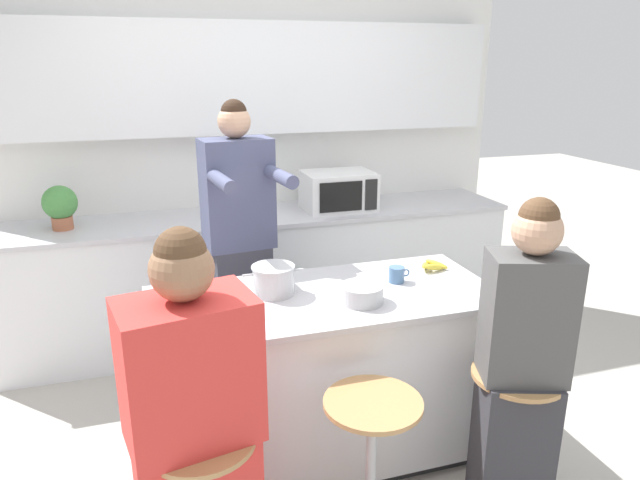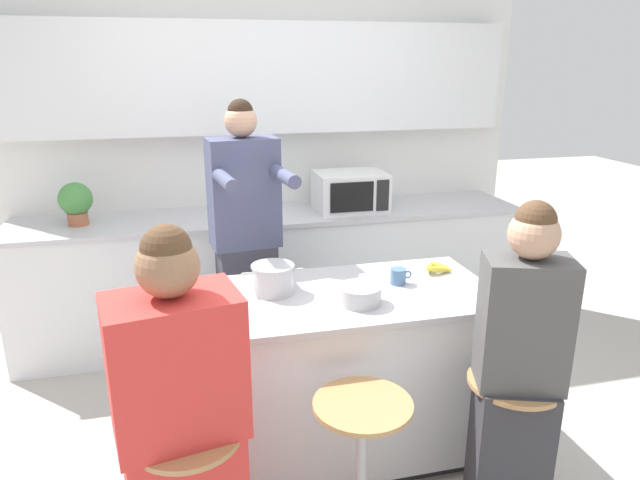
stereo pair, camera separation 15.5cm
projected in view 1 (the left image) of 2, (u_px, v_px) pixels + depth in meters
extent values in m
plane|color=#B2ADA3|center=(324.00, 452.00, 2.96)|extent=(16.00, 16.00, 0.00)
cube|color=silver|center=(251.00, 145.00, 4.18)|extent=(3.83, 0.06, 2.70)
cube|color=silver|center=(251.00, 78.00, 3.93)|extent=(3.53, 0.16, 0.75)
cube|color=silver|center=(264.00, 277.00, 4.13)|extent=(3.53, 0.61, 0.89)
cube|color=#BCBCC1|center=(262.00, 216.00, 3.99)|extent=(3.56, 0.64, 0.03)
cube|color=black|center=(324.00, 447.00, 2.95)|extent=(1.53, 0.61, 0.06)
cube|color=silver|center=(324.00, 374.00, 2.82)|extent=(1.61, 0.69, 0.79)
cube|color=#BCBCC1|center=(325.00, 298.00, 2.70)|extent=(1.65, 0.73, 0.03)
cylinder|color=tan|center=(201.00, 441.00, 1.98)|extent=(0.39, 0.39, 0.02)
cylinder|color=#B7BABC|center=(371.00, 476.00, 2.30)|extent=(0.04, 0.04, 0.65)
cylinder|color=tan|center=(373.00, 403.00, 2.20)|extent=(0.39, 0.39, 0.02)
cylinder|color=#B7BABC|center=(510.00, 444.00, 2.49)|extent=(0.04, 0.04, 0.65)
cylinder|color=tan|center=(519.00, 376.00, 2.39)|extent=(0.39, 0.39, 0.02)
cube|color=#383842|center=(243.00, 322.00, 3.37)|extent=(0.35, 0.26, 0.94)
cube|color=#474C6B|center=(237.00, 194.00, 3.13)|extent=(0.40, 0.26, 0.61)
cylinder|color=#474C6B|center=(222.00, 182.00, 2.79)|extent=(0.11, 0.34, 0.07)
cylinder|color=#474C6B|center=(281.00, 177.00, 2.91)|extent=(0.11, 0.34, 0.07)
sphere|color=tan|center=(234.00, 122.00, 3.02)|extent=(0.20, 0.20, 0.18)
sphere|color=black|center=(234.00, 112.00, 3.00)|extent=(0.15, 0.15, 0.14)
cube|color=red|center=(190.00, 371.00, 1.91)|extent=(0.49, 0.36, 0.52)
sphere|color=#936B4C|center=(182.00, 270.00, 1.80)|extent=(0.24, 0.24, 0.21)
sphere|color=#513823|center=(180.00, 252.00, 1.79)|extent=(0.19, 0.19, 0.17)
cube|color=#333338|center=(512.00, 446.00, 2.47)|extent=(0.37, 0.35, 0.69)
cube|color=#4C4C4C|center=(527.00, 317.00, 2.29)|extent=(0.39, 0.32, 0.53)
sphere|color=tan|center=(537.00, 231.00, 2.18)|extent=(0.25, 0.25, 0.19)
sphere|color=#513823|center=(539.00, 217.00, 2.16)|extent=(0.20, 0.20, 0.15)
cylinder|color=#B7BABC|center=(273.00, 281.00, 2.69)|extent=(0.19, 0.19, 0.13)
cylinder|color=#B7BABC|center=(273.00, 267.00, 2.66)|extent=(0.21, 0.21, 0.01)
cylinder|color=#B7BABC|center=(247.00, 275.00, 2.64)|extent=(0.05, 0.01, 0.01)
cylinder|color=#B7BABC|center=(298.00, 270.00, 2.71)|extent=(0.05, 0.01, 0.01)
cylinder|color=#B7BABC|center=(362.00, 294.00, 2.60)|extent=(0.20, 0.20, 0.08)
cylinder|color=#4C7099|center=(397.00, 275.00, 2.84)|extent=(0.08, 0.08, 0.08)
torus|color=#4C7099|center=(406.00, 273.00, 2.85)|extent=(0.04, 0.01, 0.04)
ellipsoid|color=yellow|center=(434.00, 267.00, 2.98)|extent=(0.13, 0.05, 0.06)
ellipsoid|color=yellow|center=(425.00, 265.00, 3.01)|extent=(0.10, 0.12, 0.06)
ellipsoid|color=yellow|center=(436.00, 264.00, 3.03)|extent=(0.11, 0.12, 0.06)
cube|color=white|center=(338.00, 191.00, 4.07)|extent=(0.49, 0.37, 0.27)
cube|color=black|center=(341.00, 197.00, 3.89)|extent=(0.31, 0.01, 0.21)
cube|color=black|center=(371.00, 195.00, 3.95)|extent=(0.09, 0.01, 0.22)
cylinder|color=#A86042|center=(63.00, 223.00, 3.61)|extent=(0.13, 0.13, 0.08)
sphere|color=#478942|center=(60.00, 202.00, 3.57)|extent=(0.21, 0.21, 0.21)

